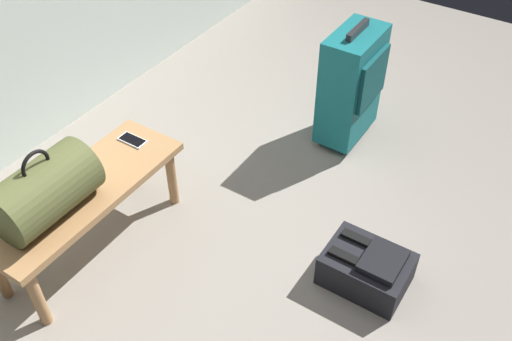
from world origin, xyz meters
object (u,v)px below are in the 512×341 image
object	(u,v)px
bench	(85,197)
backpack_dark	(367,268)
duffel_bag_olive	(44,190)
cell_phone	(132,140)
suitcase_upright_teal	(351,84)

from	to	relation	value
bench	backpack_dark	bearing A→B (deg)	-67.00
duffel_bag_olive	backpack_dark	size ratio (longest dim) A/B	1.16
duffel_bag_olive	cell_phone	world-z (taller)	duffel_bag_olive
bench	suitcase_upright_teal	xyz separation A→B (m)	(1.43, -0.64, 0.05)
backpack_dark	suitcase_upright_teal	bearing A→B (deg)	31.21
duffel_bag_olive	cell_phone	bearing A→B (deg)	4.19
cell_phone	suitcase_upright_teal	bearing A→B (deg)	-33.08
suitcase_upright_teal	backpack_dark	bearing A→B (deg)	-148.79
backpack_dark	bench	bearing A→B (deg)	113.00
duffel_bag_olive	backpack_dark	bearing A→B (deg)	-60.24
suitcase_upright_teal	duffel_bag_olive	bearing A→B (deg)	158.15
bench	backpack_dark	xyz separation A→B (m)	(0.51, -1.20, -0.23)
duffel_bag_olive	suitcase_upright_teal	size ratio (longest dim) A/B	0.60
cell_phone	suitcase_upright_teal	size ratio (longest dim) A/B	0.20
cell_phone	backpack_dark	world-z (taller)	cell_phone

